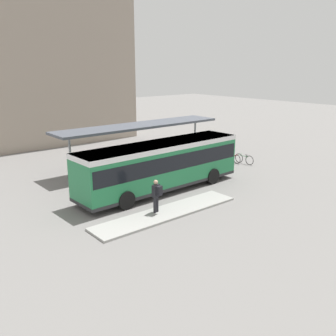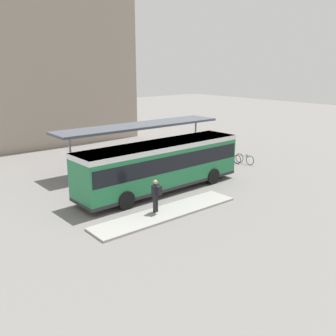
{
  "view_description": "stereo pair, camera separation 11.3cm",
  "coord_description": "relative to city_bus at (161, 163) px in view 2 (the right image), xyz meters",
  "views": [
    {
      "loc": [
        -14.18,
        -17.68,
        7.72
      ],
      "look_at": [
        0.57,
        0.0,
        1.39
      ],
      "focal_mm": 40.0,
      "sensor_mm": 36.0,
      "label": 1
    },
    {
      "loc": [
        -14.1,
        -17.75,
        7.72
      ],
      "look_at": [
        0.57,
        0.0,
        1.39
      ],
      "focal_mm": 40.0,
      "sensor_mm": 36.0,
      "label": 2
    }
  ],
  "objects": [
    {
      "name": "station_building",
      "position": [
        -0.12,
        23.95,
        6.96
      ],
      "size": [
        19.79,
        14.77,
        17.54
      ],
      "color": "gray",
      "rests_on": "ground_plane"
    },
    {
      "name": "station_shelter",
      "position": [
        2.62,
        5.86,
        1.37
      ],
      "size": [
        13.99,
        2.75,
        3.3
      ],
      "color": "#4C515B",
      "rests_on": "ground_plane"
    },
    {
      "name": "bicycle_red",
      "position": [
        8.95,
        1.82,
        -1.43
      ],
      "size": [
        0.48,
        1.76,
        0.76
      ],
      "rotation": [
        0.0,
        0.0,
        -1.6
      ],
      "color": "black",
      "rests_on": "ground_plane"
    },
    {
      "name": "bicycle_white",
      "position": [
        8.92,
        2.7,
        -1.42
      ],
      "size": [
        0.48,
        1.78,
        0.77
      ],
      "rotation": [
        0.0,
        0.0,
        1.45
      ],
      "color": "black",
      "rests_on": "ground_plane"
    },
    {
      "name": "bicycle_green",
      "position": [
        9.4,
        0.95,
        -1.42
      ],
      "size": [
        0.48,
        1.81,
        0.78
      ],
      "rotation": [
        0.0,
        0.0,
        1.62
      ],
      "color": "black",
      "rests_on": "ground_plane"
    },
    {
      "name": "city_bus",
      "position": [
        0.0,
        0.0,
        0.0
      ],
      "size": [
        11.49,
        2.86,
        3.09
      ],
      "rotation": [
        0.0,
        0.0,
        0.02
      ],
      "color": "#237A47",
      "rests_on": "ground_plane"
    },
    {
      "name": "curb_island",
      "position": [
        -2.2,
        -3.23,
        -1.75
      ],
      "size": [
        8.81,
        1.8,
        0.12
      ],
      "color": "#9E9E99",
      "rests_on": "ground_plane"
    },
    {
      "name": "pedestrian_waiting",
      "position": [
        -2.68,
        -2.94,
        -0.65
      ],
      "size": [
        0.51,
        0.55,
        1.8
      ],
      "rotation": [
        0.0,
        0.0,
        1.88
      ],
      "color": "#232328",
      "rests_on": "curb_island"
    },
    {
      "name": "ground_plane",
      "position": [
        -0.01,
        -0.0,
        -1.81
      ],
      "size": [
        120.0,
        120.0,
        0.0
      ],
      "primitive_type": "plane",
      "color": "slate"
    },
    {
      "name": "potted_planter_far_side",
      "position": [
        -0.95,
        3.74,
        -1.19
      ],
      "size": [
        0.76,
        0.76,
        1.18
      ],
      "color": "slate",
      "rests_on": "ground_plane"
    },
    {
      "name": "potted_planter_near_shelter",
      "position": [
        -3.53,
        3.54,
        -1.08
      ],
      "size": [
        0.96,
        0.96,
        1.41
      ],
      "color": "slate",
      "rests_on": "ground_plane"
    }
  ]
}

